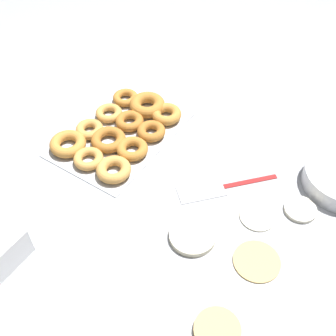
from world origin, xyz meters
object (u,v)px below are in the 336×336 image
at_px(pancake_4, 217,330).
at_px(donut_tray, 121,131).
at_px(pancake_0, 257,261).
at_px(pancake_1, 300,209).
at_px(pancake_3, 258,216).
at_px(pancake_2, 193,235).
at_px(spatula, 212,189).

distance_m(pancake_4, donut_tray, 0.64).
height_order(pancake_0, pancake_1, pancake_1).
height_order(pancake_1, pancake_3, pancake_1).
height_order(pancake_0, pancake_4, pancake_4).
bearing_deg(donut_tray, pancake_2, 62.17).
distance_m(pancake_0, pancake_4, 0.19).
relative_size(pancake_3, pancake_4, 0.93).
bearing_deg(spatula, donut_tray, -53.52).
height_order(pancake_0, pancake_3, same).
height_order(pancake_3, spatula, pancake_3).
bearing_deg(spatula, pancake_4, 73.21).
bearing_deg(spatula, pancake_1, 147.87).
height_order(pancake_3, pancake_4, pancake_4).
height_order(donut_tray, spatula, donut_tray).
relative_size(pancake_0, pancake_3, 1.22).
bearing_deg(pancake_0, pancake_1, 171.41).
xyz_separation_m(donut_tray, spatula, (0.04, 0.33, -0.01)).
relative_size(pancake_1, pancake_2, 0.72).
bearing_deg(pancake_2, pancake_0, 98.58).
relative_size(pancake_1, pancake_4, 0.83).
bearing_deg(pancake_2, pancake_1, 139.15).
height_order(pancake_0, donut_tray, donut_tray).
distance_m(pancake_0, spatula, 0.23).
bearing_deg(pancake_4, pancake_1, 175.85).
xyz_separation_m(pancake_1, pancake_3, (0.08, -0.08, -0.00)).
xyz_separation_m(pancake_3, pancake_4, (0.31, 0.05, 0.00)).
xyz_separation_m(pancake_2, pancake_3, (-0.14, 0.11, -0.00)).
xyz_separation_m(pancake_0, pancake_4, (0.19, 0.00, 0.00)).
distance_m(pancake_1, pancake_2, 0.29).
bearing_deg(pancake_1, pancake_0, -8.59).
bearing_deg(pancake_4, pancake_3, -170.12).
xyz_separation_m(pancake_0, pancake_1, (-0.19, 0.03, 0.00)).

